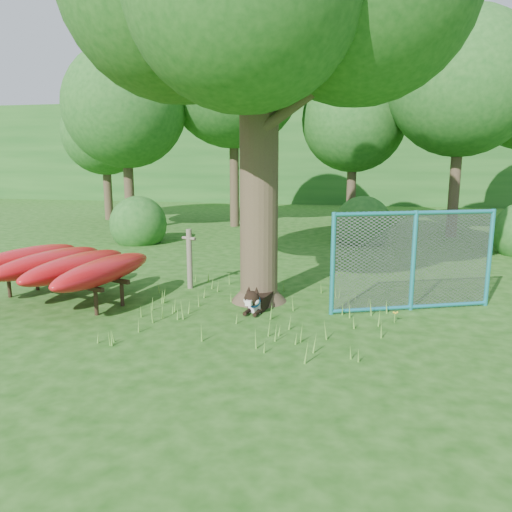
# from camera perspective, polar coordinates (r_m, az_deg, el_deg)

# --- Properties ---
(ground) EXTENTS (80.00, 80.00, 0.00)m
(ground) POSITION_cam_1_polar(r_m,az_deg,el_deg) (7.88, -3.30, -8.75)
(ground) COLOR #16450D
(ground) RESTS_ON ground
(wooden_post) EXTENTS (0.34, 0.19, 1.25)m
(wooden_post) POSITION_cam_1_polar(r_m,az_deg,el_deg) (10.42, -7.61, -0.14)
(wooden_post) COLOR #635C4A
(wooden_post) RESTS_ON ground
(kayak_rack) EXTENTS (3.14, 3.38, 0.94)m
(kayak_rack) POSITION_cam_1_polar(r_m,az_deg,el_deg) (10.03, -21.30, -0.93)
(kayak_rack) COLOR black
(kayak_rack) RESTS_ON ground
(husky_dog) EXTENTS (0.40, 1.14, 0.51)m
(husky_dog) POSITION_cam_1_polar(r_m,az_deg,el_deg) (8.93, 0.25, -5.12)
(husky_dog) COLOR black
(husky_dog) RESTS_ON ground
(fence_section) EXTENTS (2.86, 1.25, 2.98)m
(fence_section) POSITION_cam_1_polar(r_m,az_deg,el_deg) (9.22, 17.54, -0.54)
(fence_section) COLOR #279EB9
(fence_section) RESTS_ON ground
(wildflower_clump) EXTENTS (0.09, 0.09, 0.19)m
(wildflower_clump) POSITION_cam_1_polar(r_m,az_deg,el_deg) (8.59, 15.60, -6.36)
(wildflower_clump) COLOR #599932
(wildflower_clump) RESTS_ON ground
(bg_tree_a) EXTENTS (4.40, 4.40, 6.70)m
(bg_tree_a) POSITION_cam_1_polar(r_m,az_deg,el_deg) (19.21, -14.74, 16.18)
(bg_tree_a) COLOR #3D3021
(bg_tree_a) RESTS_ON ground
(bg_tree_b) EXTENTS (5.20, 5.20, 8.22)m
(bg_tree_b) POSITION_cam_1_polar(r_m,az_deg,el_deg) (20.00, -2.59, 19.56)
(bg_tree_b) COLOR #3D3021
(bg_tree_b) RESTS_ON ground
(bg_tree_c) EXTENTS (4.00, 4.00, 6.12)m
(bg_tree_c) POSITION_cam_1_polar(r_m,az_deg,el_deg) (20.19, 11.11, 15.00)
(bg_tree_c) COLOR #3D3021
(bg_tree_c) RESTS_ON ground
(bg_tree_d) EXTENTS (4.80, 4.80, 7.50)m
(bg_tree_d) POSITION_cam_1_polar(r_m,az_deg,el_deg) (18.54, 22.51, 17.79)
(bg_tree_d) COLOR #3D3021
(bg_tree_d) RESTS_ON ground
(bg_tree_f) EXTENTS (3.60, 3.60, 5.55)m
(bg_tree_f) POSITION_cam_1_polar(r_m,az_deg,el_deg) (22.97, -16.92, 13.30)
(bg_tree_f) COLOR #3D3021
(bg_tree_f) RESTS_ON ground
(shrub_left) EXTENTS (1.80, 1.80, 1.80)m
(shrub_left) POSITION_cam_1_polar(r_m,az_deg,el_deg) (16.45, -13.20, 1.47)
(shrub_left) COLOR #1C551B
(shrub_left) RESTS_ON ground
(shrub_mid) EXTENTS (1.80, 1.80, 1.80)m
(shrub_mid) POSITION_cam_1_polar(r_m,az_deg,el_deg) (16.36, 12.02, 1.47)
(shrub_mid) COLOR #1C551B
(shrub_mid) RESTS_ON ground
(wooded_hillside) EXTENTS (80.00, 12.00, 6.00)m
(wooded_hillside) POSITION_cam_1_polar(r_m,az_deg,el_deg) (35.20, 9.10, 11.53)
(wooded_hillside) COLOR #1C551B
(wooded_hillside) RESTS_ON ground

